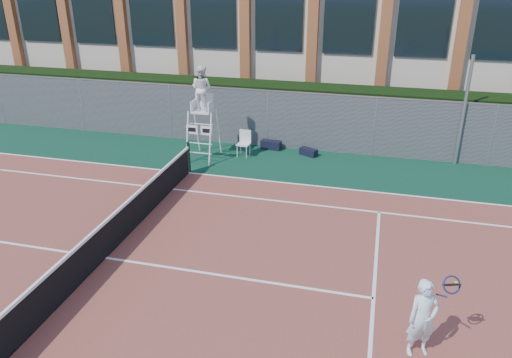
% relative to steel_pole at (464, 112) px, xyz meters
% --- Properties ---
extents(ground, '(120.00, 120.00, 0.00)m').
position_rel_steel_pole_xyz_m(ground, '(-8.91, -8.70, -1.93)').
color(ground, '#233814').
extents(apron, '(36.00, 20.00, 0.01)m').
position_rel_steel_pole_xyz_m(apron, '(-8.91, -7.70, -1.92)').
color(apron, '#0C3725').
rests_on(apron, ground).
extents(tennis_court, '(23.77, 10.97, 0.02)m').
position_rel_steel_pole_xyz_m(tennis_court, '(-8.91, -8.70, -1.91)').
color(tennis_court, brown).
rests_on(tennis_court, apron).
extents(tennis_net, '(0.10, 11.30, 1.10)m').
position_rel_steel_pole_xyz_m(tennis_net, '(-8.91, -8.70, -1.39)').
color(tennis_net, black).
rests_on(tennis_net, ground).
extents(fence, '(40.00, 0.06, 2.20)m').
position_rel_steel_pole_xyz_m(fence, '(-8.91, 0.10, -0.83)').
color(fence, '#595E60').
rests_on(fence, ground).
extents(hedge, '(40.00, 1.40, 2.20)m').
position_rel_steel_pole_xyz_m(hedge, '(-8.91, 1.30, -0.83)').
color(hedge, black).
rests_on(hedge, ground).
extents(building, '(45.00, 10.60, 8.22)m').
position_rel_steel_pole_xyz_m(building, '(-8.91, 9.25, 2.22)').
color(building, beige).
rests_on(building, ground).
extents(steel_pole, '(0.12, 0.12, 3.85)m').
position_rel_steel_pole_xyz_m(steel_pole, '(0.00, 0.00, 0.00)').
color(steel_pole, '#9EA0A5').
rests_on(steel_pole, ground).
extents(umpire_chair, '(0.95, 1.47, 3.41)m').
position_rel_steel_pole_xyz_m(umpire_chair, '(-8.88, -1.65, 0.57)').
color(umpire_chair, white).
rests_on(umpire_chair, ground).
extents(plastic_chair, '(0.48, 0.48, 0.96)m').
position_rel_steel_pole_xyz_m(plastic_chair, '(-7.52, -1.07, -1.35)').
color(plastic_chair, silver).
rests_on(plastic_chair, apron).
extents(sports_bag_near, '(0.80, 0.39, 0.33)m').
position_rel_steel_pole_xyz_m(sports_bag_near, '(-6.72, -0.17, -1.75)').
color(sports_bag_near, black).
rests_on(sports_bag_near, apron).
extents(sports_bag_far, '(0.72, 0.55, 0.27)m').
position_rel_steel_pole_xyz_m(sports_bag_far, '(-5.21, -0.49, -1.78)').
color(sports_bag_far, black).
rests_on(sports_bag_far, apron).
extents(tennis_player, '(0.94, 0.70, 1.58)m').
position_rel_steel_pole_xyz_m(tennis_player, '(-1.67, -10.13, -1.11)').
color(tennis_player, white).
rests_on(tennis_player, tennis_court).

